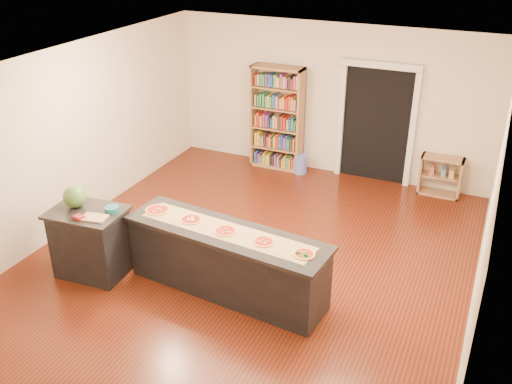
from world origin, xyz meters
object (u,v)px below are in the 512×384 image
at_px(low_shelf, 440,176).
at_px(kitchen_island, 227,261).
at_px(watermelon, 75,197).
at_px(side_counter, 91,242).
at_px(waste_bin, 301,164).
at_px(bookshelf, 277,118).

bearing_deg(low_shelf, kitchen_island, -117.37).
xyz_separation_m(low_shelf, watermelon, (-4.18, -4.42, 0.76)).
height_order(kitchen_island, side_counter, side_counter).
bearing_deg(watermelon, waste_bin, 69.18).
xyz_separation_m(kitchen_island, bookshelf, (-0.98, 4.06, 0.53)).
distance_m(bookshelf, waste_bin, 0.98).
height_order(side_counter, watermelon, watermelon).
bearing_deg(watermelon, kitchen_island, 9.32).
distance_m(bookshelf, watermelon, 4.54).
distance_m(side_counter, watermelon, 0.66).
xyz_separation_m(bookshelf, waste_bin, (0.54, -0.10, -0.81)).
bearing_deg(bookshelf, watermelon, -103.93).
relative_size(side_counter, bookshelf, 0.49).
xyz_separation_m(bookshelf, watermelon, (-1.09, -4.40, 0.13)).
bearing_deg(watermelon, low_shelf, 46.60).
relative_size(low_shelf, watermelon, 2.35).
xyz_separation_m(waste_bin, watermelon, (-1.63, -4.30, 0.94)).
height_order(side_counter, bookshelf, bookshelf).
bearing_deg(kitchen_island, low_shelf, 68.51).
bearing_deg(watermelon, side_counter, -11.99).
bearing_deg(watermelon, bookshelf, 76.07).
height_order(low_shelf, watermelon, watermelon).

